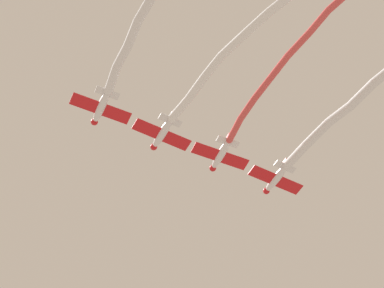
{
  "coord_description": "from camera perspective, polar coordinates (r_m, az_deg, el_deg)",
  "views": [
    {
      "loc": [
        -40.54,
        -18.69,
        3.34
      ],
      "look_at": [
        -4.11,
        4.21,
        59.22
      ],
      "focal_mm": 64.31,
      "sensor_mm": 36.0,
      "label": 1
    }
  ],
  "objects": [
    {
      "name": "airplane_lead",
      "position": [
        73.87,
        6.96,
        -2.9
      ],
      "size": [
        6.0,
        4.73,
        1.54
      ],
      "rotation": [
        0.0,
        0.0,
        1.05
      ],
      "color": "white"
    },
    {
      "name": "smoke_trail_lead",
      "position": [
        68.7,
        15.13,
        4.69
      ],
      "size": [
        7.34,
        25.17,
        1.97
      ],
      "color": "white"
    },
    {
      "name": "airplane_left_wing",
      "position": [
        71.7,
        2.36,
        -0.94
      ],
      "size": [
        5.84,
        4.89,
        1.54
      ],
      "rotation": [
        0.0,
        0.0,
        0.97
      ],
      "color": "white"
    },
    {
      "name": "smoke_trail_left_wing",
      "position": [
        67.07,
        8.39,
        7.3
      ],
      "size": [
        8.79,
        21.09,
        3.52
      ],
      "color": "#DB4C4C"
    },
    {
      "name": "airplane_right_wing",
      "position": [
        69.63,
        -2.51,
        0.85
      ],
      "size": [
        6.0,
        4.73,
        1.54
      ],
      "rotation": [
        0.0,
        0.0,
        1.05
      ],
      "color": "white"
    },
    {
      "name": "smoke_trail_right_wing",
      "position": [
        65.02,
        3.85,
        8.11
      ],
      "size": [
        5.97,
        20.25,
        2.87
      ],
      "color": "white"
    },
    {
      "name": "airplane_slot",
      "position": [
        68.65,
        -7.57,
        3.01
      ],
      "size": [
        5.88,
        4.86,
        1.54
      ],
      "rotation": [
        0.0,
        0.0,
        0.99
      ],
      "color": "white"
    }
  ]
}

